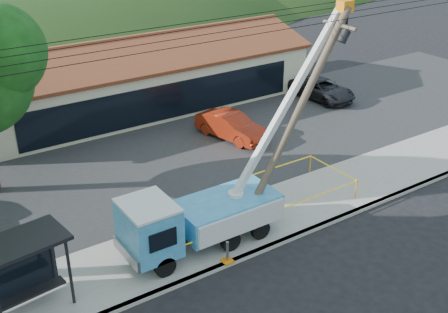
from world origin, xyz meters
TOP-DOWN VIEW (x-y plane):
  - ground at (0.00, 0.00)m, footprint 120.00×120.00m
  - curb at (0.00, 2.10)m, footprint 60.00×0.25m
  - sidewalk at (0.00, 4.00)m, footprint 60.00×4.00m
  - parking_lot at (0.00, 12.00)m, footprint 60.00×12.00m
  - strip_mall at (4.00, 19.98)m, footprint 22.50×8.53m
  - hill_center at (10.00, 55.00)m, footprint 89.60×64.00m
  - utility_truck at (-1.28, 3.70)m, footprint 10.29×3.53m
  - leaning_pole at (3.20, 3.33)m, footprint 5.45×1.77m
  - bus_shelter at (-8.04, 3.84)m, footprint 3.08×2.12m
  - caution_tape at (1.60, 4.48)m, footprint 10.30×3.22m
  - car_red at (5.84, 11.82)m, footprint 2.54×4.74m
  - car_dark at (14.70, 13.88)m, footprint 2.58×5.02m

SIDE VIEW (x-z plane):
  - ground at x=0.00m, z-range 0.00..0.00m
  - hill_center at x=10.00m, z-range -16.00..16.00m
  - car_red at x=5.84m, z-range -0.74..0.74m
  - car_dark at x=14.70m, z-range -0.68..0.68m
  - parking_lot at x=0.00m, z-range 0.00..0.10m
  - curb at x=0.00m, z-range 0.00..0.15m
  - sidewalk at x=0.00m, z-range 0.00..0.15m
  - caution_tape at x=1.60m, z-range 0.38..1.31m
  - utility_truck at x=-1.28m, z-range -2.92..6.11m
  - strip_mall at x=4.00m, z-range -0.46..4.22m
  - bus_shelter at x=-8.04m, z-range 0.81..3.59m
  - leaning_pole at x=3.20m, z-range 0.51..9.46m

